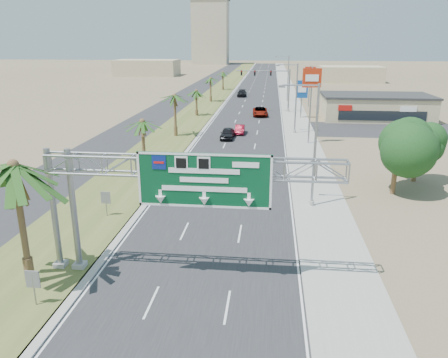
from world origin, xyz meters
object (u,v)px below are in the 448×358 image
at_px(sign_gantry, 177,176).
at_px(car_far, 242,93).
at_px(car_mid_lane, 240,130).
at_px(car_right_lane, 260,112).
at_px(palm_near, 13,166).
at_px(car_left_lane, 227,134).
at_px(signal_mast, 278,86).
at_px(pole_sign_red_far, 310,75).
at_px(pole_sign_red_near, 312,83).
at_px(pole_sign_blue, 302,90).
at_px(store_building, 375,108).

bearing_deg(sign_gantry, car_far, 91.48).
relative_size(car_mid_lane, car_right_lane, 0.69).
xyz_separation_m(palm_near, car_left_lane, (7.20, 39.17, -6.17)).
height_order(signal_mast, pole_sign_red_far, pole_sign_red_far).
relative_size(sign_gantry, car_far, 3.11).
relative_size(car_mid_lane, pole_sign_red_near, 0.39).
distance_m(car_right_lane, pole_sign_red_far, 16.56).
relative_size(car_left_lane, car_right_lane, 0.79).
height_order(signal_mast, car_right_lane, signal_mast).
bearing_deg(pole_sign_blue, car_far, 112.38).
relative_size(palm_near, car_right_lane, 1.49).
height_order(car_mid_lane, pole_sign_red_far, pole_sign_red_far).
bearing_deg(car_right_lane, pole_sign_blue, -15.90).
xyz_separation_m(car_right_lane, pole_sign_blue, (7.19, -1.61, 4.07)).
xyz_separation_m(sign_gantry, car_mid_lane, (0.54, 40.91, -5.42)).
height_order(car_far, pole_sign_blue, pole_sign_blue).
xyz_separation_m(car_right_lane, car_far, (-5.28, 28.67, 0.00)).
xyz_separation_m(car_mid_lane, car_far, (-2.75, 44.98, 0.14)).
distance_m(car_right_lane, pole_sign_blue, 8.42).
xyz_separation_m(car_left_lane, pole_sign_blue, (11.19, 18.36, 4.09)).
bearing_deg(pole_sign_blue, store_building, 2.08).
bearing_deg(car_left_lane, car_far, 92.23).
bearing_deg(pole_sign_red_near, pole_sign_red_far, 85.64).
bearing_deg(pole_sign_blue, palm_near, -107.73).
xyz_separation_m(store_building, car_left_lane, (-24.00, -18.83, -1.24)).
xyz_separation_m(store_building, car_right_lane, (-20.00, 1.15, -1.22)).
bearing_deg(sign_gantry, palm_near, -166.68).
relative_size(sign_gantry, car_mid_lane, 4.32).
xyz_separation_m(palm_near, car_mid_lane, (8.68, 42.83, -6.29)).
xyz_separation_m(store_building, pole_sign_red_far, (-10.41, 13.35, 4.55)).
distance_m(sign_gantry, car_left_lane, 37.63).
bearing_deg(palm_near, signal_mast, 77.34).
distance_m(signal_mast, car_mid_lane, 22.29).
bearing_deg(signal_mast, store_building, -19.54).
relative_size(sign_gantry, car_right_lane, 2.99).
distance_m(car_right_lane, pole_sign_red_near, 23.96).
bearing_deg(signal_mast, sign_gantry, -95.74).
bearing_deg(car_mid_lane, car_left_lane, -112.68).
bearing_deg(car_mid_lane, car_far, 92.79).
xyz_separation_m(car_right_lane, pole_sign_red_near, (7.00, -21.78, 7.14)).
relative_size(palm_near, store_building, 0.46).
xyz_separation_m(pole_sign_blue, pole_sign_red_far, (2.40, 13.81, 1.70)).
relative_size(signal_mast, pole_sign_red_far, 1.24).
xyz_separation_m(palm_near, car_right_lane, (11.20, 59.15, -6.15)).
xyz_separation_m(sign_gantry, signal_mast, (6.23, 62.05, -1.21)).
bearing_deg(car_right_lane, car_left_lane, -104.62).
height_order(pole_sign_red_near, pole_sign_red_far, pole_sign_red_near).
relative_size(pole_sign_red_near, pole_sign_red_far, 1.20).
xyz_separation_m(sign_gantry, pole_sign_red_far, (12.65, 69.42, 0.49)).
distance_m(car_left_lane, car_far, 48.66).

